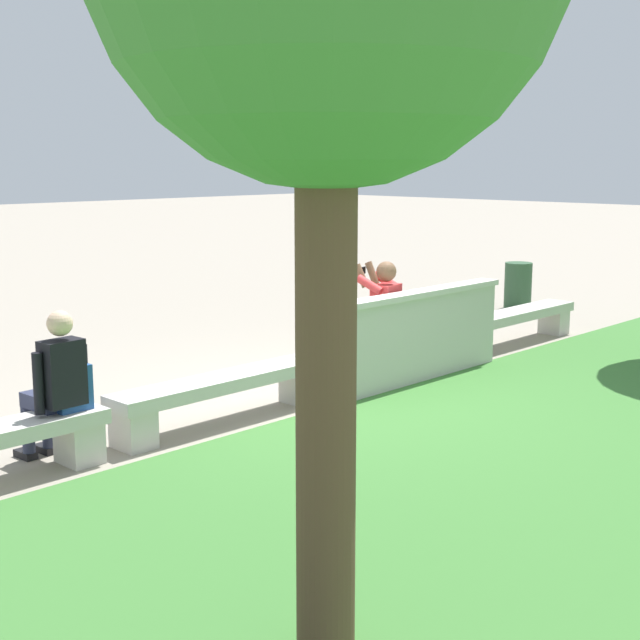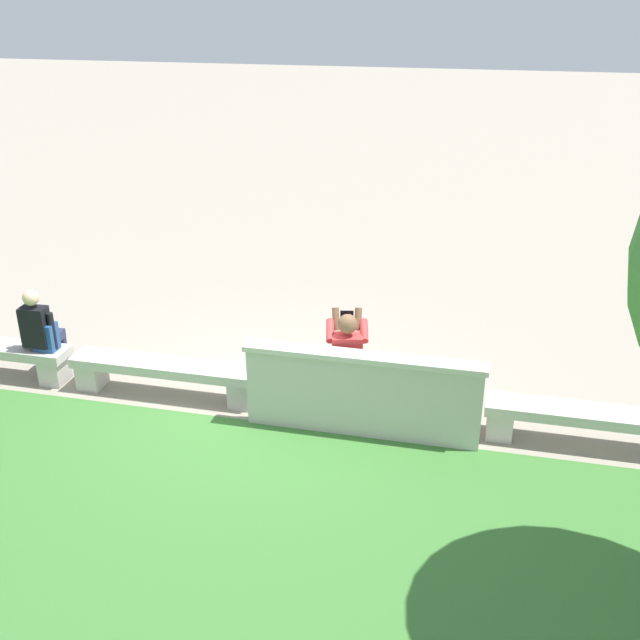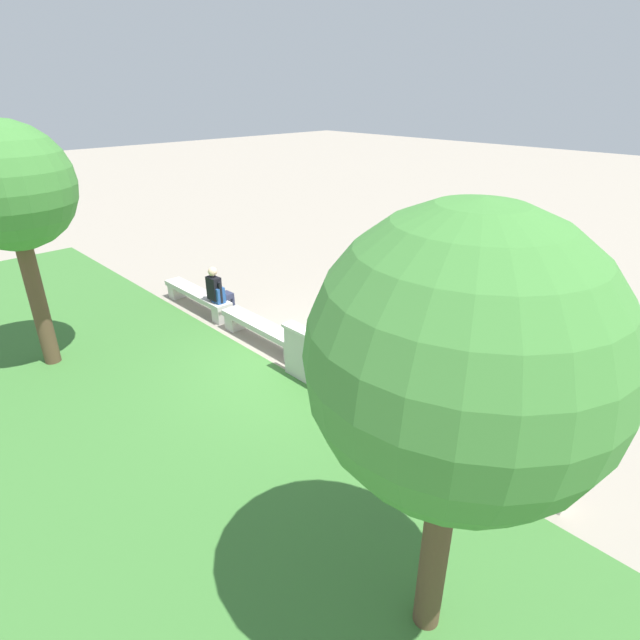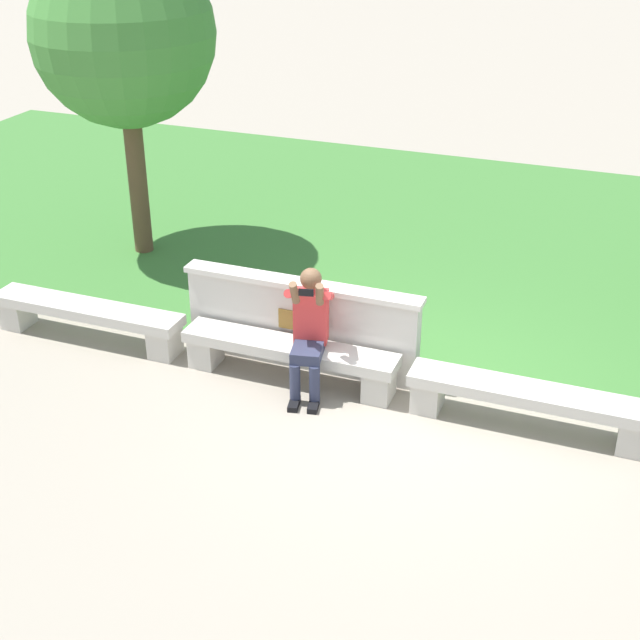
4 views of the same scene
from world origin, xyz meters
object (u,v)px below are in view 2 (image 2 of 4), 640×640
Objects in this scene: bench_main at (595,422)px; bench_near at (367,396)px; person_photographer at (347,357)px; person_distant at (41,330)px; bench_mid at (165,373)px; backpack at (46,337)px.

bench_near is (2.49, 0.00, 0.00)m from bench_main.
person_distant is at bearing 0.13° from person_photographer.
bench_near is at bearing 179.08° from person_distant.
person_distant is at bearing -2.30° from bench_mid.
backpack reaches higher than bench_mid.
bench_main is 5.47× the size of backpack.
bench_near is 4.06m from backpack.
person_photographer is at bearing -16.35° from bench_near.
person_distant is (3.88, 0.01, -0.06)m from person_photographer.
person_distant is 0.12m from backpack.
person_distant reaches higher than bench_main.
person_photographer is (0.26, -0.08, 0.43)m from bench_near.
person_distant reaches higher than bench_near.
bench_mid is 5.47× the size of backpack.
backpack reaches higher than bench_main.
person_photographer reaches higher than bench_main.
bench_near is at bearing 179.97° from backpack.
bench_main is 2.78m from person_photographer.
person_distant is 2.94× the size of backpack.
bench_mid is at bearing 1.93° from person_photographer.
backpack is (4.05, -0.00, 0.32)m from bench_near.
bench_near is 4.16m from person_distant.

